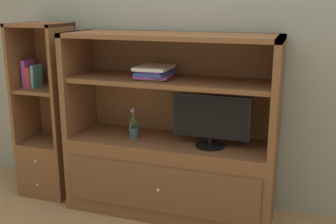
% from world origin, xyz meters
% --- Properties ---
extents(painted_rear_wall, '(6.00, 0.10, 2.80)m').
position_xyz_m(painted_rear_wall, '(0.00, 0.75, 1.40)').
color(painted_rear_wall, gray).
rests_on(painted_rear_wall, ground_plane).
extents(media_console, '(1.70, 0.57, 1.49)m').
position_xyz_m(media_console, '(0.00, 0.41, 0.48)').
color(media_console, brown).
rests_on(media_console, ground_plane).
extents(tv_monitor, '(0.61, 0.23, 0.41)m').
position_xyz_m(tv_monitor, '(0.35, 0.35, 0.84)').
color(tv_monitor, black).
rests_on(tv_monitor, media_console).
extents(potted_plant, '(0.08, 0.09, 0.26)m').
position_xyz_m(potted_plant, '(-0.30, 0.36, 0.69)').
color(potted_plant, '#384C56').
rests_on(potted_plant, media_console).
extents(magazine_stack, '(0.30, 0.35, 0.10)m').
position_xyz_m(magazine_stack, '(-0.13, 0.40, 1.18)').
color(magazine_stack, gold).
rests_on(magazine_stack, media_console).
extents(bookshelf_tall, '(0.45, 0.43, 1.55)m').
position_xyz_m(bookshelf_tall, '(-1.17, 0.41, 0.52)').
color(bookshelf_tall, brown).
rests_on(bookshelf_tall, ground_plane).
extents(upright_book_row, '(0.12, 0.17, 0.24)m').
position_xyz_m(upright_book_row, '(-1.29, 0.40, 1.09)').
color(upright_book_row, purple).
rests_on(upright_book_row, bookshelf_tall).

